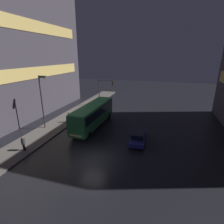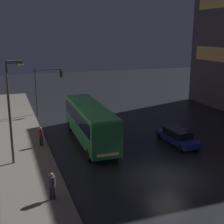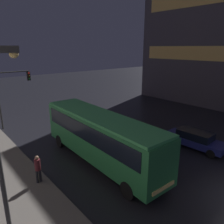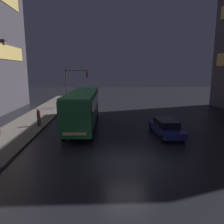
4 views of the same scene
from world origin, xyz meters
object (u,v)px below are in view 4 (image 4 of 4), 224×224
object	(u,v)px
bus_near	(83,106)
car_taxi	(166,127)
traffic_light_main	(74,81)
pedestrian_near	(39,116)

from	to	relation	value
bus_near	car_taxi	bearing A→B (deg)	159.19
bus_near	traffic_light_main	distance (m)	11.80
bus_near	pedestrian_near	world-z (taller)	bus_near
car_taxi	traffic_light_main	distance (m)	17.51
pedestrian_near	car_taxi	bearing A→B (deg)	-18.17
pedestrian_near	traffic_light_main	world-z (taller)	traffic_light_main
traffic_light_main	pedestrian_near	bearing A→B (deg)	-100.48
car_taxi	traffic_light_main	world-z (taller)	traffic_light_main
bus_near	car_taxi	xyz separation A→B (m)	(7.20, -2.96, -1.40)
pedestrian_near	traffic_light_main	xyz separation A→B (m)	(2.07, 11.19, 2.77)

